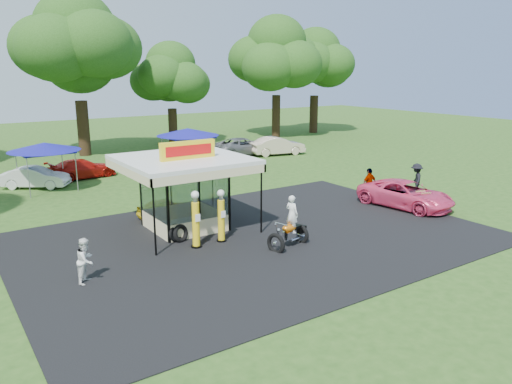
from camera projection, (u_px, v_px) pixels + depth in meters
ground at (284, 251)px, 20.40m from camera, size 120.00×120.00×0.00m
asphalt_apron at (257, 238)px, 22.00m from camera, size 20.00×14.00×0.04m
gas_station_kiosk at (184, 192)px, 22.90m from camera, size 5.40×5.40×4.18m
gas_pump_left at (196, 221)px, 20.54m from camera, size 0.46×0.46×2.45m
gas_pump_right at (221, 217)px, 21.27m from camera, size 0.43×0.43×2.32m
motorcycle at (291, 226)px, 20.78m from camera, size 2.01×1.31×2.29m
spare_tires at (178, 233)px, 21.42m from camera, size 1.03×0.80×0.83m
a_frame_sign at (423, 201)px, 26.09m from camera, size 0.63×0.66×1.04m
kiosk_car at (166, 208)px, 24.99m from camera, size 2.82×1.13×0.96m
pink_sedan at (406, 194)px, 26.72m from camera, size 3.09×5.43×1.43m
spectator_west at (86, 260)px, 17.29m from camera, size 0.98×1.00×1.62m
spectator_east_a at (416, 179)px, 29.22m from camera, size 1.37×1.36×1.89m
spectator_east_b at (369, 184)px, 28.17m from camera, size 1.09×0.46×1.84m
bg_car_a at (35, 177)px, 31.13m from camera, size 4.13×3.38×1.33m
bg_car_b at (82, 169)px, 33.82m from camera, size 4.79×2.55×1.32m
bg_car_c at (174, 156)px, 38.00m from camera, size 4.70×3.65×1.49m
bg_car_d at (244, 146)px, 42.95m from camera, size 5.39×2.64×1.47m
bg_car_e at (277, 146)px, 42.93m from camera, size 4.98×2.56×1.56m
tent_west at (44, 147)px, 29.99m from camera, size 4.22×4.22×2.95m
tent_east at (188, 132)px, 35.71m from camera, size 4.45×4.45×3.11m
oak_far_c at (77, 55)px, 40.90m from camera, size 11.12×11.12×13.11m
oak_far_d at (171, 81)px, 47.88m from camera, size 8.06×8.06×9.60m
oak_far_e at (277, 62)px, 52.50m from camera, size 10.44×10.44×12.43m
oak_far_f at (315, 67)px, 56.34m from camera, size 9.54×9.54×11.49m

